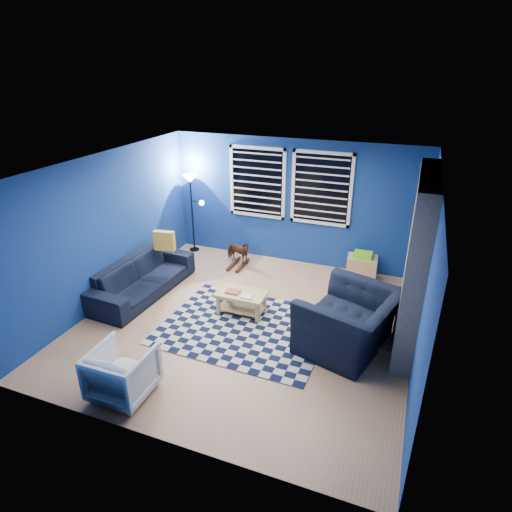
% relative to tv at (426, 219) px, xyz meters
% --- Properties ---
extents(floor, '(5.00, 5.00, 0.00)m').
position_rel_tv_xyz_m(floor, '(-2.45, -2.00, -1.40)').
color(floor, tan).
rests_on(floor, ground).
extents(ceiling, '(5.00, 5.00, 0.00)m').
position_rel_tv_xyz_m(ceiling, '(-2.45, -2.00, 1.10)').
color(ceiling, white).
rests_on(ceiling, wall_back).
extents(wall_back, '(5.00, 0.00, 5.00)m').
position_rel_tv_xyz_m(wall_back, '(-2.45, 0.50, -0.15)').
color(wall_back, navy).
rests_on(wall_back, floor).
extents(wall_left, '(0.00, 5.00, 5.00)m').
position_rel_tv_xyz_m(wall_left, '(-4.95, -2.00, -0.15)').
color(wall_left, navy).
rests_on(wall_left, floor).
extents(wall_right, '(0.00, 5.00, 5.00)m').
position_rel_tv_xyz_m(wall_right, '(0.05, -2.00, -0.15)').
color(wall_right, navy).
rests_on(wall_right, floor).
extents(fireplace, '(0.65, 2.00, 2.50)m').
position_rel_tv_xyz_m(fireplace, '(-0.09, -1.50, -0.20)').
color(fireplace, gray).
rests_on(fireplace, floor).
extents(window_left, '(1.17, 0.06, 1.42)m').
position_rel_tv_xyz_m(window_left, '(-3.20, 0.46, 0.20)').
color(window_left, black).
rests_on(window_left, wall_back).
extents(window_right, '(1.17, 0.06, 1.42)m').
position_rel_tv_xyz_m(window_right, '(-1.90, 0.46, 0.20)').
color(window_right, black).
rests_on(window_right, wall_back).
extents(tv, '(0.07, 1.00, 0.58)m').
position_rel_tv_xyz_m(tv, '(0.00, 0.00, 0.00)').
color(tv, black).
rests_on(tv, wall_right).
extents(rug, '(2.55, 2.07, 0.02)m').
position_rel_tv_xyz_m(rug, '(-2.41, -2.14, -1.39)').
color(rug, black).
rests_on(rug, floor).
extents(sofa, '(2.21, 0.96, 0.63)m').
position_rel_tv_xyz_m(sofa, '(-4.53, -1.78, -1.08)').
color(sofa, black).
rests_on(sofa, floor).
extents(armchair_big, '(1.61, 1.49, 0.87)m').
position_rel_tv_xyz_m(armchair_big, '(-0.84, -2.08, -0.96)').
color(armchair_big, black).
rests_on(armchair_big, floor).
extents(armchair_bent, '(0.71, 0.73, 0.66)m').
position_rel_tv_xyz_m(armchair_bent, '(-3.26, -4.03, -1.07)').
color(armchair_bent, gray).
rests_on(armchair_bent, floor).
extents(rocking_horse, '(0.37, 0.62, 0.49)m').
position_rel_tv_xyz_m(rocking_horse, '(-3.38, -0.16, -1.08)').
color(rocking_horse, '#4D2C18').
rests_on(rocking_horse, floor).
extents(coffee_table, '(0.80, 0.47, 0.40)m').
position_rel_tv_xyz_m(coffee_table, '(-2.62, -1.77, -1.12)').
color(coffee_table, tan).
rests_on(coffee_table, rug).
extents(cabinet, '(0.58, 0.41, 0.55)m').
position_rel_tv_xyz_m(cabinet, '(-0.97, 0.18, -1.16)').
color(cabinet, tan).
rests_on(cabinet, floor).
extents(floor_lamp, '(0.46, 0.28, 1.68)m').
position_rel_tv_xyz_m(floor_lamp, '(-4.58, 0.25, -0.02)').
color(floor_lamp, black).
rests_on(floor_lamp, floor).
extents(throw_pillow, '(0.40, 0.17, 0.36)m').
position_rel_tv_xyz_m(throw_pillow, '(-4.38, -1.20, -0.59)').
color(throw_pillow, gold).
rests_on(throw_pillow, sofa).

